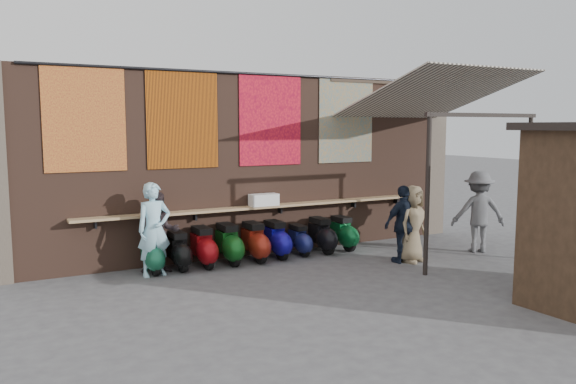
% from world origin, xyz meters
% --- Properties ---
extents(ground, '(70.00, 70.00, 0.00)m').
position_xyz_m(ground, '(0.00, 0.00, 0.00)').
color(ground, '#474749').
rests_on(ground, ground).
extents(brick_wall, '(10.00, 0.40, 4.00)m').
position_xyz_m(brick_wall, '(0.00, 2.70, 2.00)').
color(brick_wall, brown).
rests_on(brick_wall, ground).
extents(pier_right, '(0.50, 0.50, 4.00)m').
position_xyz_m(pier_right, '(5.20, 2.70, 2.00)').
color(pier_right, '#4C4238').
rests_on(pier_right, ground).
extents(eating_counter, '(8.00, 0.32, 0.05)m').
position_xyz_m(eating_counter, '(0.00, 2.33, 1.10)').
color(eating_counter, '#9E7A51').
rests_on(eating_counter, brick_wall).
extents(shelf_box, '(0.63, 0.28, 0.26)m').
position_xyz_m(shelf_box, '(0.04, 2.30, 1.25)').
color(shelf_box, white).
rests_on(shelf_box, eating_counter).
extents(tapestry_redgold, '(1.50, 0.02, 2.00)m').
position_xyz_m(tapestry_redgold, '(-3.60, 2.48, 3.00)').
color(tapestry_redgold, maroon).
rests_on(tapestry_redgold, brick_wall).
extents(tapestry_sun, '(1.50, 0.02, 2.00)m').
position_xyz_m(tapestry_sun, '(-1.70, 2.48, 3.00)').
color(tapestry_sun, orange).
rests_on(tapestry_sun, brick_wall).
extents(tapestry_orange, '(1.50, 0.02, 2.00)m').
position_xyz_m(tapestry_orange, '(0.30, 2.48, 3.00)').
color(tapestry_orange, red).
rests_on(tapestry_orange, brick_wall).
extents(tapestry_multi, '(1.50, 0.02, 2.00)m').
position_xyz_m(tapestry_multi, '(2.30, 2.48, 3.00)').
color(tapestry_multi, teal).
rests_on(tapestry_multi, brick_wall).
extents(hang_rail, '(9.50, 0.06, 0.06)m').
position_xyz_m(hang_rail, '(0.00, 2.47, 3.98)').
color(hang_rail, black).
rests_on(hang_rail, brick_wall).
extents(scooter_stool_0, '(0.35, 0.77, 0.74)m').
position_xyz_m(scooter_stool_0, '(-2.52, 2.03, 0.37)').
color(scooter_stool_0, '#186040').
rests_on(scooter_stool_0, ground).
extents(scooter_stool_1, '(0.36, 0.80, 0.76)m').
position_xyz_m(scooter_stool_1, '(-1.98, 2.04, 0.38)').
color(scooter_stool_1, black).
rests_on(scooter_stool_1, ground).
extents(scooter_stool_2, '(0.38, 0.85, 0.81)m').
position_xyz_m(scooter_stool_2, '(-1.47, 2.02, 0.41)').
color(scooter_stool_2, maroon).
rests_on(scooter_stool_2, ground).
extents(scooter_stool_3, '(0.39, 0.88, 0.83)m').
position_xyz_m(scooter_stool_3, '(-0.92, 2.00, 0.42)').
color(scooter_stool_3, '#105018').
rests_on(scooter_stool_3, ground).
extents(scooter_stool_4, '(0.39, 0.86, 0.82)m').
position_xyz_m(scooter_stool_4, '(-0.34, 1.97, 0.41)').
color(scooter_stool_4, maroon).
rests_on(scooter_stool_4, ground).
extents(scooter_stool_5, '(0.38, 0.84, 0.80)m').
position_xyz_m(scooter_stool_5, '(0.20, 2.02, 0.40)').
color(scooter_stool_5, '#130D97').
rests_on(scooter_stool_5, ground).
extents(scooter_stool_6, '(0.32, 0.71, 0.67)m').
position_xyz_m(scooter_stool_6, '(0.77, 2.01, 0.34)').
color(scooter_stool_6, navy).
rests_on(scooter_stool_6, ground).
extents(scooter_stool_7, '(0.37, 0.83, 0.79)m').
position_xyz_m(scooter_stool_7, '(1.34, 1.99, 0.39)').
color(scooter_stool_7, black).
rests_on(scooter_stool_7, ground).
extents(scooter_stool_8, '(0.36, 0.81, 0.77)m').
position_xyz_m(scooter_stool_8, '(1.94, 2.02, 0.38)').
color(scooter_stool_8, '#0C5427').
rests_on(scooter_stool_8, ground).
extents(diner_left, '(0.70, 0.49, 1.80)m').
position_xyz_m(diner_left, '(-2.52, 1.81, 0.90)').
color(diner_left, '#9FD4E7').
rests_on(diner_left, ground).
extents(diner_right, '(0.86, 0.72, 1.59)m').
position_xyz_m(diner_right, '(-2.37, 2.00, 0.80)').
color(diner_right, '#2A2023').
rests_on(diner_right, ground).
extents(shopper_navy, '(0.97, 0.42, 1.64)m').
position_xyz_m(shopper_navy, '(2.38, 0.39, 0.82)').
color(shopper_navy, black).
rests_on(shopper_navy, ground).
extents(shopper_grey, '(1.38, 1.20, 1.85)m').
position_xyz_m(shopper_grey, '(4.53, 0.39, 0.93)').
color(shopper_grey, '#5E5F63').
rests_on(shopper_grey, ground).
extents(shopper_tan, '(0.92, 0.76, 1.63)m').
position_xyz_m(shopper_tan, '(2.57, 0.35, 0.82)').
color(shopper_tan, '#816E52').
rests_on(shopper_tan, ground).
extents(stall_sign, '(1.20, 0.10, 0.50)m').
position_xyz_m(stall_sign, '(3.41, -2.54, 2.03)').
color(stall_sign, gold).
rests_on(stall_sign, market_stall).
extents(stall_shelf, '(2.15, 0.21, 0.06)m').
position_xyz_m(stall_shelf, '(3.41, -2.54, 1.02)').
color(stall_shelf, '#473321').
rests_on(stall_shelf, market_stall).
extents(awning_canvas, '(3.20, 3.28, 0.97)m').
position_xyz_m(awning_canvas, '(3.50, 0.90, 3.55)').
color(awning_canvas, beige).
rests_on(awning_canvas, brick_wall).
extents(awning_ledger, '(3.30, 0.08, 0.12)m').
position_xyz_m(awning_ledger, '(3.50, 2.49, 3.95)').
color(awning_ledger, '#33261C').
rests_on(awning_ledger, brick_wall).
extents(awning_header, '(3.00, 0.08, 0.08)m').
position_xyz_m(awning_header, '(3.50, -0.60, 3.08)').
color(awning_header, black).
rests_on(awning_header, awning_post_left).
extents(awning_post_left, '(0.09, 0.09, 3.10)m').
position_xyz_m(awning_post_left, '(2.10, -0.60, 1.55)').
color(awning_post_left, black).
rests_on(awning_post_left, ground).
extents(awning_post_right, '(0.09, 0.09, 3.10)m').
position_xyz_m(awning_post_right, '(4.90, -0.60, 1.55)').
color(awning_post_right, black).
rests_on(awning_post_right, ground).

